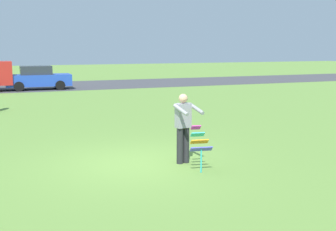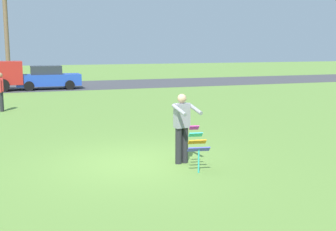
{
  "view_description": "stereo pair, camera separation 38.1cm",
  "coord_description": "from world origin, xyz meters",
  "px_view_note": "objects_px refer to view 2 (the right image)",
  "views": [
    {
      "loc": [
        -3.09,
        -9.98,
        2.86
      ],
      "look_at": [
        1.11,
        0.56,
        1.05
      ],
      "focal_mm": 46.12,
      "sensor_mm": 36.0,
      "label": 1
    },
    {
      "loc": [
        -2.73,
        -10.11,
        2.86
      ],
      "look_at": [
        1.11,
        0.56,
        1.05
      ],
      "focal_mm": 46.12,
      "sensor_mm": 36.0,
      "label": 2
    }
  ],
  "objects_px": {
    "person_kite_flyer": "(182,126)",
    "kite_held": "(197,143)",
    "person_walker_near": "(1,91)",
    "parked_car_blue": "(48,78)"
  },
  "relations": [
    {
      "from": "parked_car_blue",
      "to": "person_walker_near",
      "type": "distance_m",
      "value": 10.15
    },
    {
      "from": "kite_held",
      "to": "parked_car_blue",
      "type": "distance_m",
      "value": 21.38
    },
    {
      "from": "kite_held",
      "to": "person_walker_near",
      "type": "distance_m",
      "value": 12.39
    },
    {
      "from": "person_kite_flyer",
      "to": "parked_car_blue",
      "type": "relative_size",
      "value": 0.41
    },
    {
      "from": "person_kite_flyer",
      "to": "parked_car_blue",
      "type": "xyz_separation_m",
      "value": [
        -1.6,
        20.6,
        -0.18
      ]
    },
    {
      "from": "parked_car_blue",
      "to": "person_walker_near",
      "type": "xyz_separation_m",
      "value": [
        -2.78,
        -9.76,
        0.16
      ]
    },
    {
      "from": "parked_car_blue",
      "to": "person_walker_near",
      "type": "height_order",
      "value": "person_walker_near"
    },
    {
      "from": "person_kite_flyer",
      "to": "kite_held",
      "type": "height_order",
      "value": "person_kite_flyer"
    },
    {
      "from": "kite_held",
      "to": "person_walker_near",
      "type": "height_order",
      "value": "person_walker_near"
    },
    {
      "from": "person_walker_near",
      "to": "parked_car_blue",
      "type": "bearing_deg",
      "value": 74.12
    }
  ]
}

